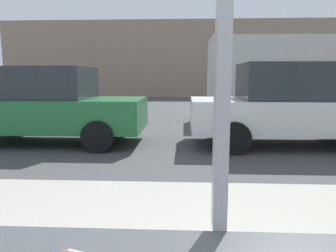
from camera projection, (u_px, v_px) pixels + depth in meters
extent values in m
plane|color=#424244|center=(188.00, 129.00, 9.13)|extent=(60.00, 60.00, 0.00)
cube|color=#9E998E|center=(198.00, 240.00, 2.80)|extent=(16.00, 2.80, 0.11)
cube|color=#2A2C30|center=(220.00, 235.00, 1.12)|extent=(2.11, 0.02, 0.02)
cube|color=#9E9EA3|center=(224.00, 39.00, 1.07)|extent=(0.05, 0.08, 1.34)
cube|color=gray|center=(186.00, 59.00, 23.95)|extent=(28.00, 1.20, 5.68)
cube|color=#236B38|center=(51.00, 114.00, 7.12)|extent=(4.18, 1.78, 0.69)
cube|color=#282D33|center=(41.00, 83.00, 7.02)|extent=(2.18, 1.56, 0.69)
cylinder|color=black|center=(117.00, 124.00, 7.98)|extent=(0.64, 0.18, 0.64)
cylinder|color=black|center=(97.00, 137.00, 6.23)|extent=(0.64, 0.18, 0.64)
cylinder|color=black|center=(17.00, 123.00, 8.12)|extent=(0.64, 0.18, 0.64)
cube|color=silver|center=(290.00, 115.00, 6.85)|extent=(4.29, 1.81, 0.69)
cube|color=#282D33|center=(294.00, 81.00, 6.74)|extent=(2.23, 1.59, 0.77)
cylinder|color=black|center=(332.00, 125.00, 7.73)|extent=(0.64, 0.18, 0.64)
cylinder|color=black|center=(223.00, 124.00, 7.87)|extent=(0.64, 0.18, 0.64)
cylinder|color=black|center=(234.00, 138.00, 6.08)|extent=(0.64, 0.18, 0.64)
cube|color=beige|center=(282.00, 73.00, 10.87)|extent=(4.95, 2.20, 2.34)
cylinder|color=black|center=(248.00, 104.00, 12.18)|extent=(0.90, 0.24, 0.90)
cylinder|color=black|center=(262.00, 110.00, 10.01)|extent=(0.90, 0.24, 0.90)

